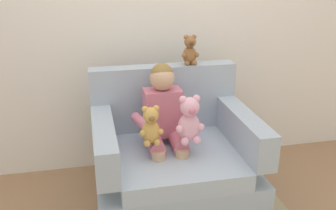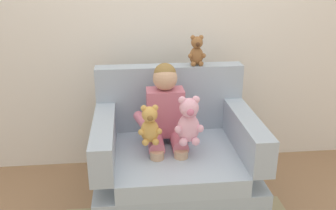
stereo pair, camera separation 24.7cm
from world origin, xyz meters
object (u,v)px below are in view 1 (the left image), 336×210
Objects in this scene: plush_honey at (151,126)px; plush_pink at (189,120)px; plush_brown_on_backrest at (190,51)px; seated_child at (164,118)px; armchair at (173,164)px.

plush_pink reaches higher than plush_honey.
plush_pink is 0.62m from plush_brown_on_backrest.
plush_brown_on_backrest is (0.13, 0.49, 0.35)m from plush_pink.
plush_brown_on_backrest is at bearing 45.62° from seated_child.
plush_honey is 0.71m from plush_brown_on_backrest.
armchair is at bearing 48.41° from plush_honey.
armchair is 0.36m from seated_child.
armchair is 4.18× the size of plush_honey.
armchair reaches higher than plush_honey.
seated_child is at bearing 65.23° from plush_honey.
seated_child is 3.67× the size of plush_brown_on_backrest.
seated_child is 0.56m from plush_brown_on_backrest.
seated_child is at bearing 149.26° from armchair.
plush_pink is at bearing -65.61° from armchair.
seated_child is (-0.06, 0.03, 0.35)m from armchair.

